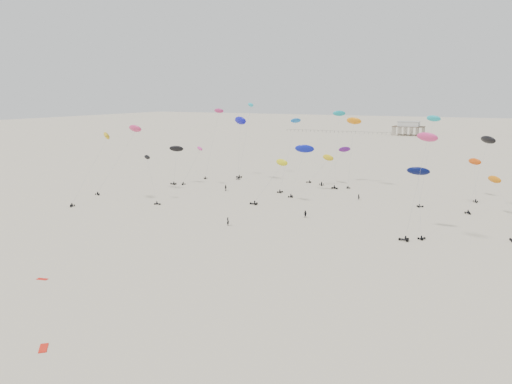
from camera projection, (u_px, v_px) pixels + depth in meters
The scene contains 30 objects.
ground_plane at pixel (372, 162), 213.25m from camera, with size 900.00×900.00×0.00m, color beige.
pavilion_main at pixel (408, 129), 348.75m from camera, with size 21.00×13.00×9.80m.
pier_fence at pixel (337, 132), 371.96m from camera, with size 80.20×0.20×1.50m.
rig_0 at pixel (217, 122), 176.00m from camera, with size 4.56×12.66×24.58m.
rig_1 at pixel (291, 144), 153.21m from camera, with size 3.46×16.14×23.35m.
rig_2 at pixel (500, 191), 117.61m from camera, with size 8.81×16.93×16.70m.
rig_3 at pixel (195, 158), 160.72m from camera, with size 6.79×6.69×12.58m.
rig_4 at pixel (102, 145), 135.52m from camera, with size 5.57×15.71×20.34m.
rig_5 at pixel (431, 136), 129.13m from camera, with size 4.50×7.95×23.67m.
rig_6 at pixel (485, 150), 126.22m from camera, with size 6.31×14.33×19.73m.
rig_7 at pixel (338, 137), 158.71m from camera, with size 6.18×13.48×24.37m.
rig_8 at pixel (353, 126), 156.09m from camera, with size 6.24×8.93×22.00m.
rig_9 at pixel (246, 132), 178.32m from camera, with size 4.73×15.08×26.63m.
rig_10 at pixel (422, 159), 97.40m from camera, with size 6.49×5.35×21.92m.
rig_11 at pixel (152, 178), 135.19m from camera, with size 9.19×6.62×13.62m.
rig_12 at pixel (274, 173), 134.52m from camera, with size 7.93×10.37×12.90m.
rig_13 at pixel (176, 155), 162.46m from camera, with size 5.27×5.87×12.54m.
rig_14 at pixel (131, 135), 149.89m from camera, with size 8.42×15.53×21.68m.
rig_15 at pixel (240, 126), 168.13m from camera, with size 6.80×5.27×21.62m.
rig_16 at pixel (419, 179), 106.60m from camera, with size 6.33×11.35×14.93m.
rig_17 at pixel (326, 160), 163.00m from camera, with size 9.08×5.28×10.18m.
rig_18 at pixel (303, 153), 149.57m from camera, with size 6.23×14.86×16.46m.
rig_20 at pixel (475, 169), 140.78m from camera, with size 4.47×12.73×13.06m.
rig_21 at pixel (338, 159), 165.01m from camera, with size 6.87×15.88×15.70m.
spectator_0 at pixel (228, 226), 111.38m from camera, with size 0.81×0.56×2.24m, color black.
spectator_1 at pixel (305, 218), 118.37m from camera, with size 1.01×0.59×2.08m, color black.
spectator_2 at pixel (226, 191), 151.18m from camera, with size 1.30×0.70×2.21m, color black.
spectator_3 at pixel (359, 200), 138.16m from camera, with size 0.71×0.49×1.95m, color black.
grounded_kite_a at pixel (43, 348), 57.82m from camera, with size 2.20×0.90×0.08m, color red.
grounded_kite_b at pixel (42, 279), 79.29m from camera, with size 1.80×0.70×0.07m, color red.
Camera 1 is at (49.13, -11.73, 29.07)m, focal length 35.00 mm.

